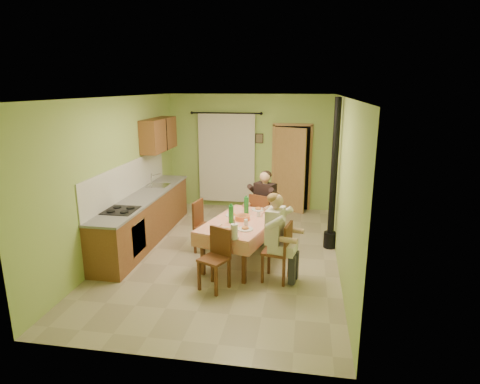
% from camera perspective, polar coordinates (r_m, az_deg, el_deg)
% --- Properties ---
extents(floor, '(4.00, 6.00, 0.01)m').
position_cam_1_polar(floor, '(7.47, -2.04, -8.68)').
color(floor, tan).
rests_on(floor, ground).
extents(room_shell, '(4.04, 6.04, 2.82)m').
position_cam_1_polar(room_shell, '(6.95, -2.18, 5.23)').
color(room_shell, '#A4C665').
rests_on(room_shell, ground).
extents(kitchen_run, '(0.64, 3.64, 1.56)m').
position_cam_1_polar(kitchen_run, '(8.14, -13.39, -3.44)').
color(kitchen_run, brown).
rests_on(kitchen_run, ground).
extents(upper_cabinets, '(0.35, 1.40, 0.70)m').
position_cam_1_polar(upper_cabinets, '(9.05, -11.46, 8.02)').
color(upper_cabinets, brown).
rests_on(upper_cabinets, room_shell).
extents(curtain, '(1.70, 0.07, 2.22)m').
position_cam_1_polar(curtain, '(9.95, -1.92, 4.90)').
color(curtain, black).
rests_on(curtain, ground).
extents(doorway, '(0.96, 0.40, 2.15)m').
position_cam_1_polar(doorway, '(9.79, 7.20, 3.37)').
color(doorway, black).
rests_on(doorway, ground).
extents(dining_table, '(1.40, 1.86, 0.76)m').
position_cam_1_polar(dining_table, '(6.97, 0.18, -7.05)').
color(dining_table, '#E6937A').
rests_on(dining_table, ground).
extents(tableware, '(0.65, 1.67, 0.33)m').
position_cam_1_polar(tableware, '(6.71, -0.02, -3.86)').
color(tableware, white).
rests_on(tableware, dining_table).
extents(chair_far, '(0.56, 0.56, 0.98)m').
position_cam_1_polar(chair_far, '(7.90, 3.34, -5.08)').
color(chair_far, '#5D3019').
rests_on(chair_far, ground).
extents(chair_near, '(0.50, 0.50, 0.93)m').
position_cam_1_polar(chair_near, '(6.15, -3.62, -11.12)').
color(chair_near, '#5D3019').
rests_on(chair_near, ground).
extents(chair_right, '(0.47, 0.47, 0.95)m').
position_cam_1_polar(chair_right, '(6.41, 5.30, -10.01)').
color(chair_right, '#5D3019').
rests_on(chair_right, ground).
extents(chair_left, '(0.47, 0.47, 0.96)m').
position_cam_1_polar(chair_left, '(7.48, -4.77, -6.28)').
color(chair_left, '#5D3019').
rests_on(chair_left, ground).
extents(man_far, '(0.65, 0.61, 1.39)m').
position_cam_1_polar(man_far, '(7.73, 3.45, -0.95)').
color(man_far, black).
rests_on(man_far, chair_far).
extents(man_right, '(0.54, 0.63, 1.39)m').
position_cam_1_polar(man_right, '(6.19, 5.31, -5.04)').
color(man_right, silver).
rests_on(man_right, chair_right).
extents(stove_flue, '(0.24, 0.24, 2.80)m').
position_cam_1_polar(stove_flue, '(7.58, 13.03, -0.48)').
color(stove_flue, black).
rests_on(stove_flue, ground).
extents(picture_back, '(0.19, 0.03, 0.23)m').
position_cam_1_polar(picture_back, '(9.82, 2.76, 7.63)').
color(picture_back, black).
rests_on(picture_back, room_shell).
extents(picture_right, '(0.03, 0.31, 0.21)m').
position_cam_1_polar(picture_right, '(8.01, 13.64, 6.32)').
color(picture_right, brown).
rests_on(picture_right, room_shell).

